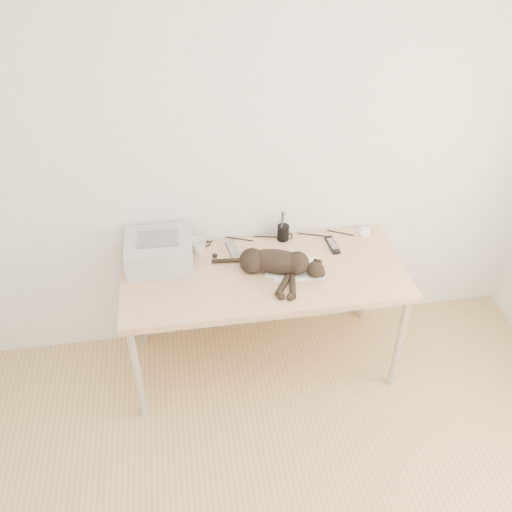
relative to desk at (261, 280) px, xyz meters
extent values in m
plane|color=white|center=(0.00, 0.27, 0.69)|extent=(3.50, 0.00, 3.50)
cube|color=#DAAD80|center=(0.00, -0.09, 0.11)|extent=(1.60, 0.70, 0.04)
cylinder|color=#B9B9BB|center=(-0.75, -0.39, -0.26)|extent=(0.04, 0.04, 0.70)
cylinder|color=#B9B9BB|center=(0.75, -0.39, -0.26)|extent=(0.04, 0.04, 0.70)
cylinder|color=#B9B9BB|center=(-0.75, 0.21, -0.26)|extent=(0.04, 0.04, 0.70)
cylinder|color=#B9B9BB|center=(0.75, 0.21, -0.26)|extent=(0.04, 0.04, 0.70)
cube|color=#DAAD80|center=(0.00, 0.24, -0.21)|extent=(1.48, 0.02, 0.60)
cube|color=#A5A5A9|center=(-0.57, 0.08, 0.22)|extent=(0.38, 0.32, 0.17)
cube|color=black|center=(-0.57, 0.08, 0.23)|extent=(0.32, 0.03, 0.10)
cube|color=slate|center=(-0.57, 0.08, 0.31)|extent=(0.23, 0.16, 0.01)
cube|color=white|center=(0.19, -0.10, 0.14)|extent=(0.29, 0.21, 0.00)
cube|color=white|center=(0.16, -0.08, 0.14)|extent=(0.32, 0.26, 0.00)
ellipsoid|color=black|center=(0.07, -0.10, 0.20)|extent=(0.36, 0.24, 0.14)
sphere|color=black|center=(-0.06, -0.06, 0.20)|extent=(0.15, 0.15, 0.15)
ellipsoid|color=black|center=(0.27, -0.18, 0.18)|extent=(0.13, 0.12, 0.09)
cone|color=black|center=(0.28, -0.13, 0.22)|extent=(0.05, 0.05, 0.05)
cone|color=black|center=(0.30, -0.14, 0.21)|extent=(0.05, 0.06, 0.05)
cylinder|color=black|center=(0.08, -0.23, 0.15)|extent=(0.10, 0.20, 0.04)
cylinder|color=black|center=(0.13, -0.25, 0.15)|extent=(0.10, 0.20, 0.04)
cylinder|color=black|center=(-0.18, 0.03, 0.15)|extent=(0.21, 0.09, 0.03)
imported|color=white|center=(-0.35, 0.15, 0.18)|extent=(0.13, 0.13, 0.09)
cylinder|color=black|center=(0.17, 0.20, 0.18)|extent=(0.07, 0.07, 0.10)
cylinder|color=#990C0C|center=(0.16, 0.20, 0.25)|extent=(0.01, 0.01, 0.13)
cylinder|color=navy|center=(0.18, 0.21, 0.25)|extent=(0.01, 0.01, 0.13)
cylinder|color=black|center=(0.17, 0.19, 0.25)|extent=(0.01, 0.01, 0.13)
cube|color=slate|center=(-0.15, 0.13, 0.14)|extent=(0.08, 0.19, 0.02)
cube|color=black|center=(0.44, 0.09, 0.14)|extent=(0.06, 0.17, 0.02)
ellipsoid|color=white|center=(0.68, 0.19, 0.15)|extent=(0.10, 0.14, 0.04)
camera|label=1|loc=(-0.44, -2.55, 2.15)|focal=40.00mm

